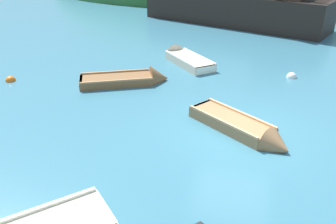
# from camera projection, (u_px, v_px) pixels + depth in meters

# --- Properties ---
(ground_plane) EXTENTS (120.00, 120.00, 0.00)m
(ground_plane) POSITION_uv_depth(u_px,v_px,m) (237.00, 133.00, 10.65)
(ground_plane) COLOR teal
(sailing_ship) EXTENTS (15.35, 7.67, 13.58)m
(sailing_ship) POSITION_uv_depth(u_px,v_px,m) (235.00, 12.00, 24.30)
(sailing_ship) COLOR black
(sailing_ship) RESTS_ON ground
(rowboat_near_dock) EXTENTS (3.77, 2.69, 1.11)m
(rowboat_near_dock) POSITION_uv_depth(u_px,v_px,m) (132.00, 80.00, 14.40)
(rowboat_near_dock) COLOR brown
(rowboat_near_dock) RESTS_ON ground
(rowboat_portside) EXTENTS (3.46, 2.74, 0.94)m
(rowboat_portside) POSITION_uv_depth(u_px,v_px,m) (243.00, 130.00, 10.58)
(rowboat_portside) COLOR #9E7047
(rowboat_portside) RESTS_ON ground
(rowboat_outer_left) EXTENTS (3.29, 3.34, 1.06)m
(rowboat_outer_left) POSITION_uv_depth(u_px,v_px,m) (183.00, 59.00, 16.89)
(rowboat_outer_left) COLOR beige
(rowboat_outer_left) RESTS_ON ground
(buoy_white) EXTENTS (0.44, 0.44, 0.44)m
(buoy_white) POSITION_uv_depth(u_px,v_px,m) (291.00, 77.00, 15.00)
(buoy_white) COLOR white
(buoy_white) RESTS_ON ground
(buoy_orange) EXTENTS (0.42, 0.42, 0.42)m
(buoy_orange) POSITION_uv_depth(u_px,v_px,m) (11.00, 81.00, 14.62)
(buoy_orange) COLOR orange
(buoy_orange) RESTS_ON ground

